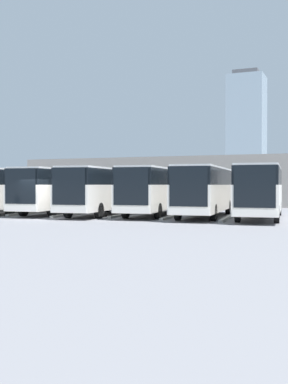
# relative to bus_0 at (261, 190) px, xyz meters

# --- Properties ---
(ground_plane) EXTENTS (600.00, 600.00, 0.00)m
(ground_plane) POSITION_rel_bus_0_xyz_m (12.84, 5.68, -1.86)
(ground_plane) COLOR slate
(bus_0) EXTENTS (3.60, 11.66, 3.34)m
(bus_0) POSITION_rel_bus_0_xyz_m (0.00, 0.00, 0.00)
(bus_0) COLOR silver
(bus_0) RESTS_ON ground_plane
(curb_divider_0) EXTENTS (0.76, 5.24, 0.15)m
(curb_divider_0) POSITION_rel_bus_0_xyz_m (1.84, 1.70, -1.78)
(curb_divider_0) COLOR #9E9E99
(curb_divider_0) RESTS_ON ground_plane
(bus_1) EXTENTS (3.60, 11.66, 3.34)m
(bus_1) POSITION_rel_bus_0_xyz_m (3.67, -0.14, 0.00)
(bus_1) COLOR silver
(bus_1) RESTS_ON ground_plane
(curb_divider_1) EXTENTS (0.76, 5.24, 0.15)m
(curb_divider_1) POSITION_rel_bus_0_xyz_m (5.50, 1.56, -1.78)
(curb_divider_1) COLOR #9E9E99
(curb_divider_1) RESTS_ON ground_plane
(bus_2) EXTENTS (3.60, 11.66, 3.34)m
(bus_2) POSITION_rel_bus_0_xyz_m (7.34, -0.48, 0.00)
(bus_2) COLOR silver
(bus_2) RESTS_ON ground_plane
(curb_divider_2) EXTENTS (0.76, 5.24, 0.15)m
(curb_divider_2) POSITION_rel_bus_0_xyz_m (9.17, 1.22, -1.78)
(curb_divider_2) COLOR #9E9E99
(curb_divider_2) RESTS_ON ground_plane
(bus_3) EXTENTS (3.60, 11.66, 3.34)m
(bus_3) POSITION_rel_bus_0_xyz_m (11.00, 0.52, 0.00)
(bus_3) COLOR silver
(bus_3) RESTS_ON ground_plane
(curb_divider_3) EXTENTS (0.76, 5.24, 0.15)m
(curb_divider_3) POSITION_rel_bus_0_xyz_m (12.84, 2.22, -1.78)
(curb_divider_3) COLOR #9E9E99
(curb_divider_3) RESTS_ON ground_plane
(bus_4) EXTENTS (3.60, 11.66, 3.34)m
(bus_4) POSITION_rel_bus_0_xyz_m (14.67, 0.34, 0.00)
(bus_4) COLOR silver
(bus_4) RESTS_ON ground_plane
(curb_divider_4) EXTENTS (0.76, 5.24, 0.15)m
(curb_divider_4) POSITION_rel_bus_0_xyz_m (16.51, 2.04, -1.78)
(curb_divider_4) COLOR #9E9E99
(curb_divider_4) RESTS_ON ground_plane
(bus_5) EXTENTS (3.60, 11.66, 3.34)m
(bus_5) POSITION_rel_bus_0_xyz_m (18.34, 0.09, 0.00)
(bus_5) COLOR silver
(bus_5) RESTS_ON ground_plane
(station_building) EXTENTS (32.48, 15.34, 5.09)m
(station_building) POSITION_rel_bus_0_xyz_m (12.84, -21.50, 0.71)
(station_building) COLOR gray
(station_building) RESTS_ON ground_plane
(office_tower) EXTENTS (17.43, 17.43, 58.50)m
(office_tower) POSITION_rel_bus_0_xyz_m (39.34, -209.20, 26.79)
(office_tower) COLOR #93A8B7
(office_tower) RESTS_ON ground_plane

